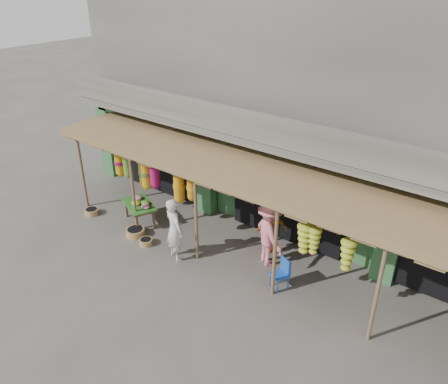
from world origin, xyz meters
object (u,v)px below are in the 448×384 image
Objects in this scene: blue_chair at (282,272)px; person_vendor at (271,230)px; person_shopper at (270,234)px; flower_table at (140,205)px; person_front at (174,229)px.

blue_chair is 1.55m from person_vendor.
person_vendor is at bearing -32.30° from person_shopper.
person_vendor is at bearing 38.64° from flower_table.
blue_chair is 0.54× the size of person_vendor.
blue_chair is at bearing 89.81° from person_vendor.
person_shopper is at bearing -129.67° from person_front.
blue_chair is at bearing 172.83° from person_shopper.
flower_table is 1.84× the size of blue_chair.
person_vendor is at bearing -118.87° from person_front.
person_vendor is (-1.03, 1.11, 0.31)m from blue_chair.
person_front is 1.23× the size of person_vendor.
person_front is at bearing -0.26° from person_vendor.
person_shopper is (4.45, 0.64, 0.34)m from flower_table.
flower_table is at bearing -28.27° from person_vendor.
person_front is at bearing 5.67° from flower_table.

